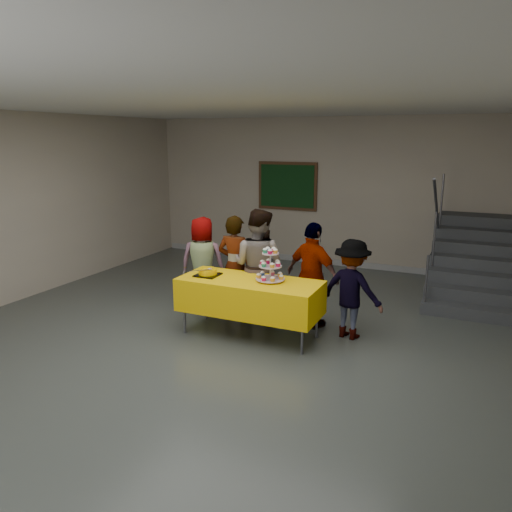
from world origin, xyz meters
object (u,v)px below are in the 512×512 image
(bake_table, at_px, (250,295))
(schoolchild_d, at_px, (313,276))
(schoolchild_e, at_px, (352,289))
(bear_cake, at_px, (208,271))
(cupcake_stand, at_px, (270,268))
(schoolchild_c, at_px, (258,265))
(schoolchild_b, at_px, (235,266))
(staircase, at_px, (472,264))
(schoolchild_a, at_px, (203,262))
(noticeboard, at_px, (287,186))

(bake_table, height_order, schoolchild_d, schoolchild_d)
(schoolchild_e, bearing_deg, bear_cake, 29.18)
(cupcake_stand, height_order, schoolchild_c, schoolchild_c)
(schoolchild_b, height_order, staircase, staircase)
(bake_table, bearing_deg, cupcake_stand, 13.85)
(schoolchild_d, height_order, staircase, staircase)
(schoolchild_c, bearing_deg, schoolchild_b, -2.91)
(bake_table, relative_size, schoolchild_b, 1.25)
(schoolchild_a, relative_size, schoolchild_b, 0.94)
(schoolchild_b, bearing_deg, noticeboard, -80.09)
(schoolchild_c, distance_m, staircase, 3.90)
(bear_cake, bearing_deg, schoolchild_a, 124.57)
(bake_table, bearing_deg, schoolchild_b, 130.12)
(bear_cake, distance_m, schoolchild_b, 0.69)
(bake_table, bearing_deg, schoolchild_a, 146.42)
(schoolchild_a, height_order, schoolchild_d, schoolchild_d)
(bear_cake, xyz_separation_m, schoolchild_d, (1.26, 0.69, -0.09))
(schoolchild_a, bearing_deg, schoolchild_d, 158.90)
(bear_cake, height_order, staircase, staircase)
(bear_cake, relative_size, schoolchild_e, 0.27)
(schoolchild_b, distance_m, schoolchild_d, 1.20)
(schoolchild_c, bearing_deg, bear_cake, 58.58)
(schoolchild_a, distance_m, schoolchild_b, 0.64)
(bear_cake, distance_m, schoolchild_a, 1.00)
(cupcake_stand, height_order, noticeboard, noticeboard)
(cupcake_stand, relative_size, bear_cake, 1.24)
(schoolchild_a, height_order, schoolchild_e, schoolchild_a)
(schoolchild_b, bearing_deg, bake_table, 131.38)
(schoolchild_b, height_order, schoolchild_e, schoolchild_b)
(schoolchild_e, bearing_deg, schoolchild_c, 9.20)
(noticeboard, bearing_deg, schoolchild_c, -75.31)
(bake_table, relative_size, schoolchild_a, 1.32)
(schoolchild_d, distance_m, schoolchild_e, 0.60)
(cupcake_stand, relative_size, staircase, 0.19)
(bake_table, distance_m, staircase, 4.23)
(noticeboard, bearing_deg, bear_cake, -83.62)
(schoolchild_b, bearing_deg, cupcake_stand, 145.62)
(cupcake_stand, bearing_deg, staircase, 53.93)
(cupcake_stand, xyz_separation_m, schoolchild_e, (0.97, 0.44, -0.29))
(schoolchild_b, distance_m, staircase, 4.15)
(schoolchild_e, bearing_deg, schoolchild_d, -1.03)
(schoolchild_e, bearing_deg, staircase, -103.63)
(bake_table, xyz_separation_m, schoolchild_d, (0.65, 0.65, 0.18))
(bear_cake, relative_size, schoolchild_c, 0.22)
(schoolchild_b, distance_m, schoolchild_e, 1.79)
(cupcake_stand, height_order, schoolchild_b, schoolchild_b)
(schoolchild_a, distance_m, noticeboard, 3.48)
(schoolchild_c, height_order, staircase, staircase)
(schoolchild_d, bearing_deg, schoolchild_c, 24.76)
(bake_table, distance_m, schoolchild_b, 0.87)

